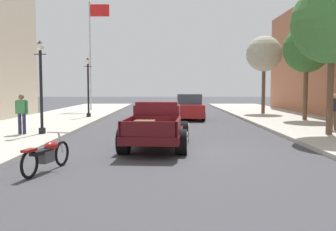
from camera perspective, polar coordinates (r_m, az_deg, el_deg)
The scene contains 12 objects.
ground_plane at distance 12.58m, azimuth 1.39°, elevation -5.26°, with size 140.00×140.00×0.00m, color #3D3D42.
hotrod_truck_maroon at distance 13.29m, azimuth -1.45°, elevation -1.46°, with size 2.41×5.02×1.58m.
motorcycle_parked at distance 9.81m, azimuth -17.62°, elevation -5.56°, with size 0.74×2.08×0.93m.
car_background_red at distance 24.60m, azimuth 3.34°, elevation 1.21°, with size 1.88×4.30×1.65m.
pedestrian_sidewalk_left at distance 16.67m, azimuth -21.00°, elevation 0.57°, with size 0.53×0.22×1.65m.
pedestrian_sidewalk_right at distance 18.54m, azimuth 23.90°, elevation 0.83°, with size 0.53×0.22×1.65m.
street_lamp_near at distance 16.56m, azimuth -18.43°, elevation 5.11°, with size 0.50×0.32×3.85m.
street_lamp_far at distance 25.25m, azimuth -11.76°, elevation 4.88°, with size 0.50×0.32×3.85m.
flagpole at distance 33.03m, azimuth -11.10°, elevation 10.61°, with size 1.74×0.16×9.16m.
street_tree_nearest at distance 17.02m, azimuth 23.70°, elevation 12.62°, with size 3.29×3.29×6.17m.
street_tree_second at distance 24.14m, azimuth 20.33°, elevation 9.30°, with size 2.75×2.75×5.56m.
street_tree_third at distance 29.28m, azimuth 14.46°, elevation 8.94°, with size 2.63×2.63×5.73m.
Camera 1 is at (-0.26, -12.40, 2.09)m, focal length 40.46 mm.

